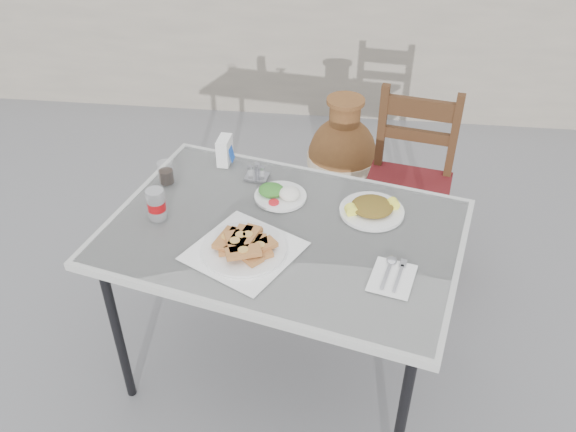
# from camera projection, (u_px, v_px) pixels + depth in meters

# --- Properties ---
(ground) EXTENTS (80.00, 80.00, 0.00)m
(ground) POSITION_uv_depth(u_px,v_px,m) (321.00, 367.00, 2.71)
(ground) COLOR #606062
(ground) RESTS_ON ground
(cafe_table) EXTENTS (1.45, 1.15, 0.78)m
(cafe_table) POSITION_uv_depth(u_px,v_px,m) (283.00, 240.00, 2.27)
(cafe_table) COLOR black
(cafe_table) RESTS_ON ground
(pide_plate) EXTENTS (0.46, 0.46, 0.07)m
(pide_plate) POSITION_uv_depth(u_px,v_px,m) (244.00, 244.00, 2.12)
(pide_plate) COLOR white
(pide_plate) RESTS_ON cafe_table
(salad_rice_plate) EXTENTS (0.21, 0.21, 0.05)m
(salad_rice_plate) POSITION_uv_depth(u_px,v_px,m) (280.00, 193.00, 2.39)
(salad_rice_plate) COLOR white
(salad_rice_plate) RESTS_ON cafe_table
(salad_chopped_plate) EXTENTS (0.25, 0.25, 0.05)m
(salad_chopped_plate) POSITION_uv_depth(u_px,v_px,m) (372.00, 208.00, 2.31)
(salad_chopped_plate) COLOR white
(salad_chopped_plate) RESTS_ON cafe_table
(soda_can) EXTENTS (0.07, 0.07, 0.12)m
(soda_can) POSITION_uv_depth(u_px,v_px,m) (156.00, 204.00, 2.26)
(soda_can) COLOR silver
(soda_can) RESTS_ON cafe_table
(cola_glass) EXTENTS (0.06, 0.06, 0.09)m
(cola_glass) POSITION_uv_depth(u_px,v_px,m) (166.00, 174.00, 2.46)
(cola_glass) COLOR white
(cola_glass) RESTS_ON cafe_table
(napkin_holder) EXTENTS (0.07, 0.10, 0.12)m
(napkin_holder) POSITION_uv_depth(u_px,v_px,m) (225.00, 151.00, 2.57)
(napkin_holder) COLOR white
(napkin_holder) RESTS_ON cafe_table
(condiment_caddy) EXTENTS (0.10, 0.08, 0.07)m
(condiment_caddy) POSITION_uv_depth(u_px,v_px,m) (257.00, 174.00, 2.49)
(condiment_caddy) COLOR #ADADB4
(condiment_caddy) RESTS_ON cafe_table
(cutlery_napkin) EXTENTS (0.18, 0.21, 0.01)m
(cutlery_napkin) POSITION_uv_depth(u_px,v_px,m) (392.00, 275.00, 2.03)
(cutlery_napkin) COLOR white
(cutlery_napkin) RESTS_ON cafe_table
(chair) EXTENTS (0.48, 0.48, 0.93)m
(chair) POSITION_uv_depth(u_px,v_px,m) (408.00, 184.00, 3.01)
(chair) COLOR #3D2810
(chair) RESTS_ON ground
(terracotta_urn) EXTENTS (0.40, 0.40, 0.70)m
(terracotta_urn) POSITION_uv_depth(u_px,v_px,m) (342.00, 159.00, 3.49)
(terracotta_urn) COLOR brown
(terracotta_urn) RESTS_ON ground
(back_wall) EXTENTS (6.00, 0.25, 1.20)m
(back_wall) POSITION_uv_depth(u_px,v_px,m) (350.00, 33.00, 4.33)
(back_wall) COLOR #9E9484
(back_wall) RESTS_ON ground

